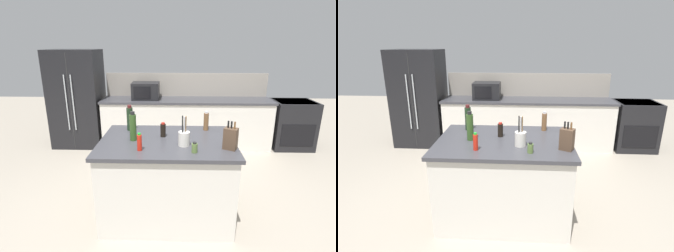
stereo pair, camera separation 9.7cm
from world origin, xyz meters
The scene contains 15 objects.
ground_plane centered at (0.00, 0.00, 0.00)m, with size 14.00×14.00×0.00m, color gray.
back_counter_run centered at (0.30, 2.20, 0.47)m, with size 3.23×0.66×0.94m.
wall_backsplash centered at (0.30, 2.52, 1.17)m, with size 3.19×0.03×0.46m, color gray.
kitchen_island centered at (0.00, 0.00, 0.47)m, with size 1.48×1.05×0.94m.
refrigerator centered at (-1.83, 2.25, 0.93)m, with size 0.94×0.75×1.85m.
range_oven centered at (2.34, 2.20, 0.47)m, with size 0.76×0.65×0.92m.
microwave centered at (-0.48, 2.20, 1.10)m, with size 0.51×0.39×0.32m.
knife_block centered at (0.65, -0.24, 1.05)m, with size 0.16×0.15×0.29m.
utensil_crock centered at (0.18, -0.16, 1.02)m, with size 0.12×0.12×0.32m.
olive_oil_bottle centered at (-0.37, -0.02, 1.09)m, with size 0.07×0.07×0.33m.
wine_bottle centered at (-0.46, 0.33, 1.09)m, with size 0.08×0.08×0.31m.
spice_jar_oregano centered at (0.28, -0.34, 0.99)m, with size 0.06×0.06×0.11m.
pepper_grinder centered at (0.47, 0.36, 1.05)m, with size 0.06×0.06×0.24m.
hot_sauce_bottle centered at (-0.26, -0.30, 1.03)m, with size 0.05×0.05×0.18m.
soy_sauce_bottle centered at (-0.05, 0.11, 1.02)m, with size 0.06×0.06×0.17m.
Camera 2 is at (0.19, -2.71, 1.96)m, focal length 28.00 mm.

